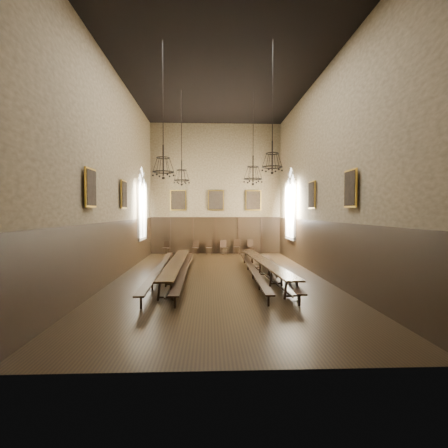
{
  "coord_description": "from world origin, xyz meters",
  "views": [
    {
      "loc": [
        -0.43,
        -15.26,
        2.9
      ],
      "look_at": [
        0.26,
        1.5,
        2.32
      ],
      "focal_mm": 28.0,
      "sensor_mm": 36.0,
      "label": 1
    }
  ],
  "objects": [
    {
      "name": "floor",
      "position": [
        0.0,
        0.0,
        -0.01
      ],
      "size": [
        9.0,
        18.0,
        0.02
      ],
      "primitive_type": "cube",
      "color": "black",
      "rests_on": "ground"
    },
    {
      "name": "ceiling",
      "position": [
        0.0,
        0.0,
        9.01
      ],
      "size": [
        9.0,
        18.0,
        0.02
      ],
      "primitive_type": "cube",
      "color": "black",
      "rests_on": "ground"
    },
    {
      "name": "wall_back",
      "position": [
        0.0,
        9.01,
        4.5
      ],
      "size": [
        9.0,
        0.02,
        9.0
      ],
      "primitive_type": "cube",
      "color": "#8E7A57",
      "rests_on": "ground"
    },
    {
      "name": "wall_front",
      "position": [
        0.0,
        -9.01,
        4.5
      ],
      "size": [
        9.0,
        0.02,
        9.0
      ],
      "primitive_type": "cube",
      "color": "#8E7A57",
      "rests_on": "ground"
    },
    {
      "name": "wall_left",
      "position": [
        -4.51,
        0.0,
        4.5
      ],
      "size": [
        0.02,
        18.0,
        9.0
      ],
      "primitive_type": "cube",
      "color": "#8E7A57",
      "rests_on": "ground"
    },
    {
      "name": "wall_right",
      "position": [
        4.51,
        0.0,
        4.5
      ],
      "size": [
        0.02,
        18.0,
        9.0
      ],
      "primitive_type": "cube",
      "color": "#8E7A57",
      "rests_on": "ground"
    },
    {
      "name": "wainscot_panelling",
      "position": [
        0.0,
        0.0,
        1.25
      ],
      "size": [
        9.0,
        18.0,
        2.5
      ],
      "primitive_type": null,
      "color": "black",
      "rests_on": "floor"
    },
    {
      "name": "table_left",
      "position": [
        -1.91,
        0.24,
        0.36
      ],
      "size": [
        0.69,
        9.16,
        0.71
      ],
      "rotation": [
        0.0,
        0.0,
        0.01
      ],
      "color": "black",
      "rests_on": "floor"
    },
    {
      "name": "table_right",
      "position": [
        2.02,
        0.2,
        0.35
      ],
      "size": [
        1.22,
        9.09,
        0.71
      ],
      "rotation": [
        0.0,
        0.0,
        0.06
      ],
      "color": "black",
      "rests_on": "floor"
    },
    {
      "name": "bench_left_outer",
      "position": [
        -2.63,
        0.12,
        0.31
      ],
      "size": [
        0.62,
        10.77,
        0.48
      ],
      "rotation": [
        0.0,
        0.0,
        0.03
      ],
      "color": "black",
      "rests_on": "floor"
    },
    {
      "name": "bench_left_inner",
      "position": [
        -1.54,
        0.02,
        0.3
      ],
      "size": [
        0.44,
        10.48,
        0.47
      ],
      "rotation": [
        0.0,
        0.0,
        0.01
      ],
      "color": "black",
      "rests_on": "floor"
    },
    {
      "name": "bench_right_inner",
      "position": [
        1.44,
        -0.22,
        0.28
      ],
      "size": [
        0.45,
        9.76,
        0.44
      ],
      "rotation": [
        0.0,
        0.0,
        -0.02
      ],
      "color": "black",
      "rests_on": "floor"
    },
    {
      "name": "bench_right_outer",
      "position": [
        2.52,
        -0.03,
        0.29
      ],
      "size": [
        0.71,
        10.14,
        0.46
      ],
      "rotation": [
        0.0,
        0.0,
        -0.04
      ],
      "color": "black",
      "rests_on": "floor"
    },
    {
      "name": "chair_0",
      "position": [
        -3.42,
        8.59,
        0.28
      ],
      "size": [
        0.5,
        0.5,
        0.91
      ],
      "rotation": [
        0.0,
        0.0,
        -0.28
      ],
      "color": "black",
      "rests_on": "floor"
    },
    {
      "name": "chair_2",
      "position": [
        -1.42,
        8.57,
        0.28
      ],
      "size": [
        0.48,
        0.48,
        0.92
      ],
      "rotation": [
        0.0,
        0.0,
        -0.2
      ],
      "color": "black",
      "rests_on": "floor"
    },
    {
      "name": "chair_3",
      "position": [
        -0.49,
        8.59,
        0.27
      ],
      "size": [
        0.41,
        0.41,
        0.91
      ],
      "rotation": [
        0.0,
        0.0,
        0.02
      ],
      "color": "black",
      "rests_on": "floor"
    },
    {
      "name": "chair_4",
      "position": [
        0.56,
        8.5,
        0.29
      ],
      "size": [
        0.54,
        0.55,
        0.96
      ],
      "rotation": [
        0.0,
        0.0,
        0.35
      ],
      "color": "black",
      "rests_on": "floor"
    },
    {
      "name": "chair_5",
      "position": [
        1.44,
        8.52,
        0.31
      ],
      "size": [
        0.53,
        0.53,
        1.02
      ],
      "rotation": [
        0.0,
        0.0,
        -0.21
      ],
      "color": "black",
      "rests_on": "floor"
    },
    {
      "name": "chair_6",
      "position": [
        2.4,
        8.54,
        0.3
      ],
      "size": [
        0.53,
        0.53,
        0.99
      ],
      "rotation": [
        0.0,
        0.0,
        0.24
      ],
      "color": "black",
      "rests_on": "floor"
    },
    {
      "name": "chandelier_back_left",
      "position": [
        -1.85,
        2.5,
        4.83
      ],
      "size": [
        0.79,
        0.79,
        4.64
      ],
      "color": "black",
      "rests_on": "ceiling"
    },
    {
      "name": "chandelier_back_right",
      "position": [
        1.74,
        2.15,
        4.83
      ],
      "size": [
        0.94,
        0.94,
        4.62
      ],
      "color": "black",
      "rests_on": "ceiling"
    },
    {
      "name": "chandelier_front_left",
      "position": [
        -2.09,
        -2.62,
        4.68
      ],
      "size": [
        0.78,
        0.78,
        4.81
      ],
      "color": "black",
      "rests_on": "ceiling"
    },
    {
      "name": "chandelier_front_right",
      "position": [
        1.81,
        -2.8,
        4.86
      ],
      "size": [
        0.75,
        0.75,
        4.63
      ],
      "color": "black",
      "rests_on": "ceiling"
    },
    {
      "name": "portrait_back_0",
      "position": [
        -2.6,
        8.88,
        3.7
      ],
      "size": [
        1.1,
        0.12,
        1.4
      ],
      "color": "gold",
      "rests_on": "wall_back"
    },
    {
      "name": "portrait_back_1",
      "position": [
        0.0,
        8.88,
        3.7
      ],
      "size": [
        1.1,
        0.12,
        1.4
      ],
      "color": "gold",
      "rests_on": "wall_back"
    },
    {
      "name": "portrait_back_2",
      "position": [
        2.6,
        8.88,
        3.7
      ],
      "size": [
        1.1,
        0.12,
        1.4
      ],
      "color": "gold",
      "rests_on": "wall_back"
    },
    {
      "name": "portrait_left_0",
      "position": [
        -4.38,
        1.0,
        3.7
      ],
      "size": [
        0.12,
        1.0,
        1.3
      ],
      "color": "gold",
      "rests_on": "wall_left"
    },
    {
      "name": "portrait_left_1",
      "position": [
        -4.38,
        -3.5,
        3.7
      ],
      "size": [
        0.12,
        1.0,
        1.3
      ],
      "color": "gold",
      "rests_on": "wall_left"
    },
    {
      "name": "portrait_right_0",
      "position": [
        4.38,
        1.0,
        3.7
      ],
      "size": [
        0.12,
        1.0,
        1.3
      ],
      "color": "gold",
      "rests_on": "wall_right"
    },
    {
      "name": "portrait_right_1",
      "position": [
        4.38,
        -3.5,
        3.7
      ],
      "size": [
        0.12,
        1.0,
        1.3
      ],
      "color": "gold",
      "rests_on": "wall_right"
    },
    {
      "name": "window_right",
      "position": [
        4.43,
        5.5,
        3.4
      ],
      "size": [
        0.2,
        2.2,
        4.6
      ],
      "primitive_type": null,
      "color": "white",
      "rests_on": "wall_right"
    },
    {
      "name": "window_left",
      "position": [
        -4.43,
        5.5,
        3.4
      ],
      "size": [
        0.2,
        2.2,
        4.6
      ],
      "primitive_type": null,
      "color": "white",
      "rests_on": "wall_left"
    }
  ]
}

